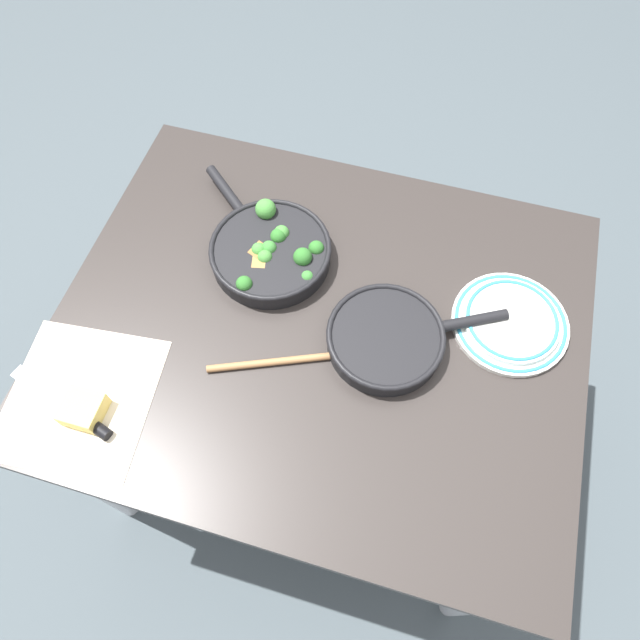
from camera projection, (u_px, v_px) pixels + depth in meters
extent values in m
plane|color=#424C51|center=(320.00, 432.00, 1.88)|extent=(14.00, 14.00, 0.00)
cube|color=#2D2826|center=(320.00, 328.00, 1.22)|extent=(1.11, 0.91, 0.03)
cylinder|color=#BCBCC1|center=(520.00, 314.00, 1.67)|extent=(0.05, 0.05, 0.73)
cylinder|color=#BCBCC1|center=(204.00, 238.00, 1.80)|extent=(0.05, 0.05, 0.73)
cylinder|color=#BCBCC1|center=(479.00, 602.00, 1.31)|extent=(0.05, 0.05, 0.73)
cylinder|color=#BCBCC1|center=(89.00, 481.00, 1.44)|extent=(0.05, 0.05, 0.73)
cylinder|color=black|center=(271.00, 253.00, 1.27)|extent=(0.27, 0.27, 0.04)
torus|color=black|center=(270.00, 248.00, 1.25)|extent=(0.27, 0.27, 0.01)
cylinder|color=black|center=(226.00, 190.00, 1.34)|extent=(0.13, 0.12, 0.02)
cylinder|color=#357027|center=(282.00, 239.00, 1.29)|extent=(0.01, 0.01, 0.02)
sphere|color=#428438|center=(282.00, 233.00, 1.27)|extent=(0.03, 0.03, 0.03)
cylinder|color=#245B1C|center=(303.00, 264.00, 1.26)|extent=(0.01, 0.01, 0.02)
sphere|color=#2D6B28|center=(303.00, 257.00, 1.23)|extent=(0.04, 0.04, 0.04)
cylinder|color=#245B1C|center=(279.00, 242.00, 1.29)|extent=(0.01, 0.01, 0.02)
sphere|color=#2D6B28|center=(278.00, 236.00, 1.27)|extent=(0.04, 0.04, 0.04)
cylinder|color=#2C6823|center=(307.00, 281.00, 1.24)|extent=(0.01, 0.01, 0.02)
sphere|color=#387A33|center=(307.00, 277.00, 1.22)|extent=(0.03, 0.03, 0.03)
cylinder|color=#245B1C|center=(316.00, 254.00, 1.27)|extent=(0.01, 0.01, 0.02)
sphere|color=#2D6B28|center=(316.00, 248.00, 1.25)|extent=(0.03, 0.03, 0.03)
cylinder|color=#357027|center=(267.00, 217.00, 1.31)|extent=(0.02, 0.02, 0.03)
sphere|color=#428438|center=(266.00, 209.00, 1.29)|extent=(0.05, 0.05, 0.05)
cylinder|color=#245B1C|center=(245.00, 289.00, 1.23)|extent=(0.01, 0.01, 0.02)
sphere|color=#2D6B28|center=(244.00, 284.00, 1.21)|extent=(0.04, 0.04, 0.04)
cylinder|color=#2C6823|center=(270.00, 254.00, 1.27)|extent=(0.01, 0.01, 0.02)
sphere|color=#387A33|center=(269.00, 248.00, 1.25)|extent=(0.03, 0.03, 0.03)
cylinder|color=#357027|center=(260.00, 255.00, 1.27)|extent=(0.01, 0.01, 0.02)
sphere|color=#428438|center=(259.00, 250.00, 1.25)|extent=(0.03, 0.03, 0.03)
cylinder|color=#357027|center=(266.00, 263.00, 1.26)|extent=(0.01, 0.01, 0.02)
sphere|color=#428438|center=(265.00, 257.00, 1.24)|extent=(0.03, 0.03, 0.03)
cube|color=olive|center=(259.00, 254.00, 1.26)|extent=(0.04, 0.05, 0.03)
cube|color=olive|center=(258.00, 245.00, 1.28)|extent=(0.03, 0.04, 0.03)
cube|color=#9E703D|center=(260.00, 264.00, 1.25)|extent=(0.04, 0.05, 0.03)
cube|color=#9E703D|center=(294.00, 263.00, 1.25)|extent=(0.03, 0.04, 0.03)
cube|color=#9E703D|center=(249.00, 231.00, 1.29)|extent=(0.04, 0.03, 0.03)
cylinder|color=black|center=(385.00, 339.00, 1.17)|extent=(0.24, 0.24, 0.04)
torus|color=black|center=(386.00, 335.00, 1.15)|extent=(0.24, 0.24, 0.01)
cylinder|color=black|center=(474.00, 321.00, 1.18)|extent=(0.14, 0.09, 0.02)
cylinder|color=#EAD170|center=(385.00, 339.00, 1.17)|extent=(0.20, 0.20, 0.02)
cylinder|color=#996B42|center=(288.00, 360.00, 1.16)|extent=(0.31, 0.14, 0.02)
ellipsoid|color=#996B42|center=(380.00, 350.00, 1.17)|extent=(0.07, 0.06, 0.02)
cube|color=beige|center=(80.00, 398.00, 1.13)|extent=(0.31, 0.33, 0.00)
cube|color=silver|center=(46.00, 392.00, 1.13)|extent=(0.17, 0.08, 0.01)
cylinder|color=black|center=(92.00, 424.00, 1.09)|extent=(0.09, 0.05, 0.02)
cube|color=#E0C15B|center=(83.00, 409.00, 1.10)|extent=(0.07, 0.07, 0.04)
cylinder|color=silver|center=(510.00, 323.00, 1.20)|extent=(0.25, 0.25, 0.01)
torus|color=teal|center=(511.00, 322.00, 1.20)|extent=(0.23, 0.23, 0.01)
cylinder|color=silver|center=(511.00, 321.00, 1.19)|extent=(0.20, 0.20, 0.01)
torus|color=teal|center=(512.00, 319.00, 1.19)|extent=(0.19, 0.19, 0.01)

